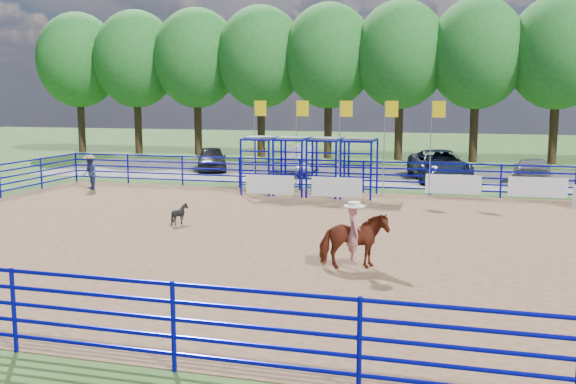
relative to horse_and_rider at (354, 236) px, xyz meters
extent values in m
plane|color=#3B5F26|center=(-1.76, 3.12, -0.88)|extent=(120.00, 120.00, 0.00)
cube|color=brown|center=(-1.76, 3.12, -0.87)|extent=(30.00, 20.00, 0.02)
cube|color=gray|center=(-1.76, 20.12, -0.87)|extent=(40.00, 10.00, 0.01)
imported|color=maroon|center=(0.00, 0.00, -0.13)|extent=(1.88, 1.33, 1.45)
imported|color=#A9182D|center=(0.00, 0.00, 0.79)|extent=(0.50, 0.61, 1.43)
cylinder|color=white|center=(0.00, 0.00, 1.54)|extent=(0.54, 0.54, 0.12)
imported|color=black|center=(-6.72, 4.06, -0.49)|extent=(0.87, 0.85, 0.73)
imported|color=navy|center=(-14.37, 10.65, -0.08)|extent=(0.95, 0.94, 1.55)
cylinder|color=tan|center=(-14.37, 10.65, 0.69)|extent=(0.56, 0.56, 0.11)
imported|color=black|center=(-11.80, 19.54, -0.16)|extent=(3.13, 4.46, 1.41)
imported|color=gray|center=(-6.38, 19.88, -0.06)|extent=(2.11, 5.01, 1.61)
imported|color=black|center=(1.42, 18.54, -0.07)|extent=(3.90, 6.19, 1.59)
imported|color=slate|center=(5.99, 18.18, -0.21)|extent=(2.24, 4.69, 1.32)
cube|color=white|center=(-5.56, 10.89, -0.33)|extent=(2.20, 0.04, 0.85)
cube|color=white|center=(-2.56, 10.89, -0.33)|extent=(2.20, 0.04, 0.85)
cube|color=white|center=(2.24, 13.08, -0.33)|extent=(2.40, 0.04, 0.85)
cube|color=white|center=(5.74, 13.08, -0.33)|extent=(2.40, 0.04, 0.85)
cylinder|color=#3F2B19|center=(-26.76, 29.12, 1.52)|extent=(0.56, 0.56, 4.80)
ellipsoid|color=#206221|center=(-26.76, 29.12, 6.68)|extent=(6.40, 6.40, 7.36)
cylinder|color=#3F2B19|center=(-21.76, 29.12, 1.52)|extent=(0.56, 0.56, 4.80)
ellipsoid|color=#206221|center=(-21.76, 29.12, 6.68)|extent=(6.40, 6.40, 7.36)
cylinder|color=#3F2B19|center=(-16.76, 29.12, 1.52)|extent=(0.56, 0.56, 4.80)
ellipsoid|color=#206221|center=(-16.76, 29.12, 6.68)|extent=(6.40, 6.40, 7.36)
cylinder|color=#3F2B19|center=(-11.76, 29.12, 1.52)|extent=(0.56, 0.56, 4.80)
ellipsoid|color=#206221|center=(-11.76, 29.12, 6.68)|extent=(6.40, 6.40, 7.36)
cylinder|color=#3F2B19|center=(-6.76, 29.12, 1.52)|extent=(0.56, 0.56, 4.80)
ellipsoid|color=#206221|center=(-6.76, 29.12, 6.68)|extent=(6.40, 6.40, 7.36)
cylinder|color=#3F2B19|center=(-1.76, 29.12, 1.52)|extent=(0.56, 0.56, 4.80)
ellipsoid|color=#206221|center=(-1.76, 29.12, 6.68)|extent=(6.40, 6.40, 7.36)
cylinder|color=#3F2B19|center=(3.24, 29.12, 1.52)|extent=(0.56, 0.56, 4.80)
ellipsoid|color=#206221|center=(3.24, 29.12, 6.68)|extent=(6.40, 6.40, 7.36)
cylinder|color=#3F2B19|center=(8.24, 29.12, 1.52)|extent=(0.56, 0.56, 4.80)
ellipsoid|color=#206221|center=(8.24, 29.12, 6.68)|extent=(6.40, 6.40, 7.36)
camera|label=1|loc=(2.61, -15.87, 3.53)|focal=40.00mm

